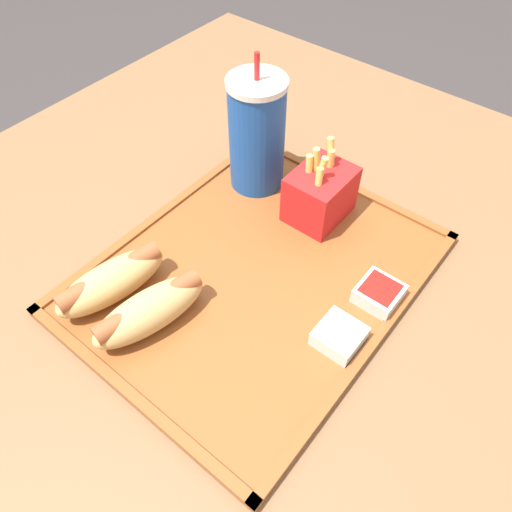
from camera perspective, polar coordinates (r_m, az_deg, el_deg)
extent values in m
plane|color=#383333|center=(1.30, -0.52, -21.06)|extent=(8.00, 8.00, 0.00)
cube|color=brown|center=(0.96, -0.67, -13.86)|extent=(1.04, 0.97, 0.73)
cube|color=brown|center=(0.63, 0.00, -2.07)|extent=(0.43, 0.34, 0.01)
cube|color=brown|center=(0.58, 13.12, -9.72)|extent=(0.43, 0.01, 0.00)
cube|color=brown|center=(0.70, -10.62, 4.98)|extent=(0.43, 0.01, 0.00)
cube|color=brown|center=(0.55, -14.24, -14.92)|extent=(0.01, 0.34, 0.00)
cube|color=brown|center=(0.75, 10.22, 8.13)|extent=(0.01, 0.34, 0.00)
cylinder|color=#194CA5|center=(0.69, 0.10, 13.42)|extent=(0.08, 0.08, 0.15)
cylinder|color=silver|center=(0.65, 0.11, 19.21)|extent=(0.08, 0.08, 0.01)
cylinder|color=red|center=(0.64, 0.11, 20.87)|extent=(0.01, 0.01, 0.03)
ellipsoid|color=tan|center=(0.61, -16.20, -2.85)|extent=(0.15, 0.07, 0.05)
cylinder|color=#9E512D|center=(0.60, -16.42, -2.23)|extent=(0.13, 0.05, 0.02)
ellipsoid|color=tan|center=(0.57, -12.04, -6.16)|extent=(0.15, 0.08, 0.05)
cylinder|color=#9E512D|center=(0.56, -12.21, -5.55)|extent=(0.13, 0.05, 0.02)
cube|color=red|center=(0.67, 7.32, 6.97)|extent=(0.09, 0.07, 0.07)
cylinder|color=#EACC60|center=(0.67, 8.55, 10.18)|extent=(0.01, 0.02, 0.08)
cylinder|color=#EACC60|center=(0.66, 6.89, 9.59)|extent=(0.01, 0.02, 0.07)
cylinder|color=#EACC60|center=(0.64, 7.08, 7.66)|extent=(0.02, 0.02, 0.06)
cylinder|color=#EACC60|center=(0.65, 7.25, 8.84)|extent=(0.01, 0.02, 0.07)
cylinder|color=#EACC60|center=(0.67, 8.33, 9.44)|extent=(0.01, 0.01, 0.07)
cylinder|color=#EACC60|center=(0.66, 6.04, 9.16)|extent=(0.02, 0.02, 0.06)
cube|color=silver|center=(0.56, 9.49, -9.01)|extent=(0.05, 0.05, 0.02)
cube|color=white|center=(0.56, 9.62, -8.47)|extent=(0.04, 0.04, 0.00)
cube|color=silver|center=(0.61, 13.86, -4.20)|extent=(0.05, 0.05, 0.02)
cube|color=#B21914|center=(0.60, 14.03, -3.63)|extent=(0.04, 0.04, 0.00)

